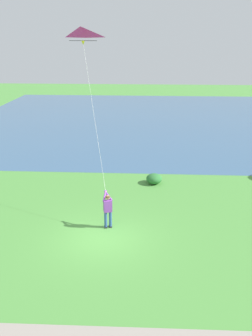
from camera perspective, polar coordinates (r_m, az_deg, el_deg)
name	(u,v)px	position (r m, az deg, el deg)	size (l,w,h in m)	color
ground_plane	(102,238)	(17.72, -3.66, -10.72)	(120.00, 120.00, 0.00)	#4C8E3D
lake_water	(164,119)	(42.99, 5.94, 7.44)	(36.00, 44.00, 0.01)	#385B7F
person_kite_flyer	(108,208)	(18.17, -2.83, -6.16)	(0.63, 0.49, 1.83)	#232328
flying_kite	(81,37)	(20.97, -6.93, 19.32)	(4.55, 2.53, 7.54)	#E02D9E
lakeside_shrub	(154,179)	(23.86, 4.34, -1.65)	(1.07, 1.01, 0.64)	#2D7033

